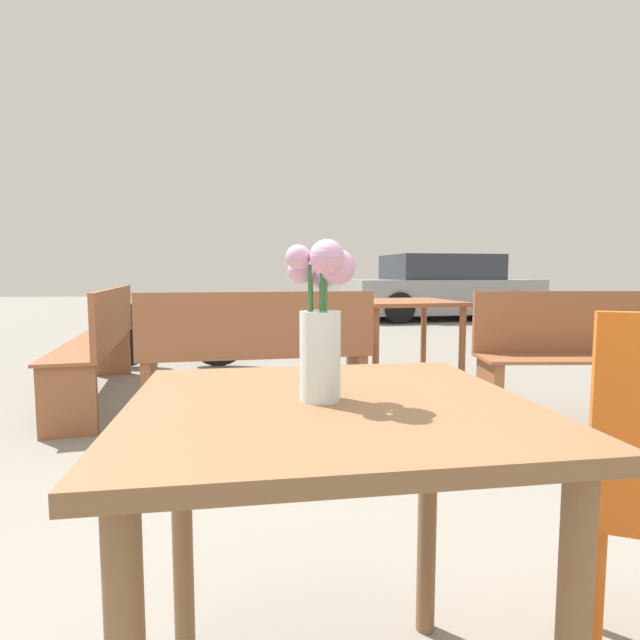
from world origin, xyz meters
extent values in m
cube|color=brown|center=(0.00, 0.00, 0.71)|extent=(0.81, 0.77, 0.03)
cylinder|color=brown|center=(-0.34, 0.26, 0.35)|extent=(0.05, 0.05, 0.69)
cylinder|color=brown|center=(0.29, 0.32, 0.35)|extent=(0.05, 0.05, 0.69)
cylinder|color=silver|center=(-0.02, 0.00, 0.81)|extent=(0.08, 0.08, 0.17)
cylinder|color=silver|center=(-0.02, 0.00, 0.78)|extent=(0.07, 0.07, 0.09)
cylinder|color=#337038|center=(-0.01, 0.00, 0.85)|extent=(0.01, 0.01, 0.22)
sphere|color=#CC99C6|center=(0.01, 0.00, 0.98)|extent=(0.07, 0.07, 0.07)
cylinder|color=#337038|center=(-0.01, 0.02, 0.84)|extent=(0.01, 0.01, 0.21)
sphere|color=#CC99C6|center=(-0.01, 0.04, 0.96)|extent=(0.05, 0.05, 0.05)
cylinder|color=#337038|center=(-0.03, 0.02, 0.84)|extent=(0.01, 0.01, 0.22)
sphere|color=#CC99C6|center=(-0.05, 0.03, 0.97)|extent=(0.05, 0.05, 0.05)
cylinder|color=#337038|center=(-0.04, 0.00, 0.86)|extent=(0.01, 0.01, 0.25)
sphere|color=#CC99C6|center=(-0.06, -0.01, 1.00)|extent=(0.05, 0.05, 0.05)
cylinder|color=#337038|center=(-0.02, 0.00, 0.86)|extent=(0.01, 0.01, 0.24)
sphere|color=#CC99C6|center=(-0.01, -0.02, 1.00)|extent=(0.06, 0.06, 0.06)
cylinder|color=orange|center=(0.70, 0.33, 0.22)|extent=(0.03, 0.03, 0.44)
cylinder|color=orange|center=(0.56, 0.02, 0.22)|extent=(0.03, 0.03, 0.44)
cube|color=brown|center=(-1.54, 2.95, 0.44)|extent=(0.74, 2.02, 0.02)
cube|color=brown|center=(-1.39, 2.98, 0.65)|extent=(0.42, 1.96, 0.40)
cube|color=brown|center=(-1.36, 2.03, 0.21)|extent=(0.33, 0.12, 0.43)
cube|color=brown|center=(-1.72, 3.87, 0.21)|extent=(0.33, 0.12, 0.43)
cube|color=brown|center=(-0.27, 2.32, 0.44)|extent=(1.51, 0.53, 0.02)
cube|color=brown|center=(-0.25, 2.16, 0.65)|extent=(1.47, 0.21, 0.40)
cube|color=brown|center=(-0.94, 2.24, 0.21)|extent=(0.10, 0.33, 0.43)
cube|color=brown|center=(0.40, 2.40, 0.21)|extent=(0.10, 0.33, 0.43)
cube|color=brown|center=(1.82, 1.99, 0.44)|extent=(1.42, 0.44, 0.02)
cube|color=brown|center=(1.83, 2.15, 0.65)|extent=(1.41, 0.11, 0.40)
cube|color=brown|center=(1.18, 2.03, 0.21)|extent=(0.08, 0.33, 0.43)
cube|color=brown|center=(0.85, 2.96, 0.73)|extent=(0.91, 0.92, 0.03)
cylinder|color=brown|center=(0.56, 2.57, 0.36)|extent=(0.05, 0.05, 0.72)
cylinder|color=brown|center=(1.24, 2.68, 0.36)|extent=(0.05, 0.05, 0.72)
cylinder|color=brown|center=(0.46, 3.25, 0.36)|extent=(0.05, 0.05, 0.72)
cylinder|color=brown|center=(1.13, 3.35, 0.36)|extent=(0.05, 0.05, 0.72)
cylinder|color=black|center=(-1.74, 4.27, 0.33)|extent=(0.66, 0.05, 0.66)
cylinder|color=black|center=(-0.78, 4.26, 0.33)|extent=(0.66, 0.05, 0.66)
cube|color=#2D6633|center=(-1.26, 4.27, 0.55)|extent=(0.86, 0.05, 0.03)
cylinder|color=#2D6633|center=(-1.43, 4.27, 0.64)|extent=(0.02, 0.02, 0.20)
cube|color=black|center=(-1.43, 4.27, 0.74)|extent=(0.16, 0.06, 0.04)
cube|color=#2D6633|center=(-0.83, 4.26, 0.69)|extent=(0.05, 0.44, 0.02)
cube|color=gray|center=(3.17, 9.41, 0.48)|extent=(4.09, 2.29, 0.68)
cube|color=#2D333D|center=(3.17, 9.41, 1.08)|extent=(2.33, 1.93, 0.51)
cylinder|color=black|center=(4.26, 10.42, 0.30)|extent=(0.62, 0.25, 0.60)
cylinder|color=black|center=(4.48, 8.70, 0.30)|extent=(0.62, 0.25, 0.60)
cylinder|color=black|center=(1.87, 10.12, 0.30)|extent=(0.62, 0.25, 0.60)
cylinder|color=black|center=(2.08, 8.40, 0.30)|extent=(0.62, 0.25, 0.60)
camera|label=1|loc=(-0.08, -0.93, 0.97)|focal=28.00mm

